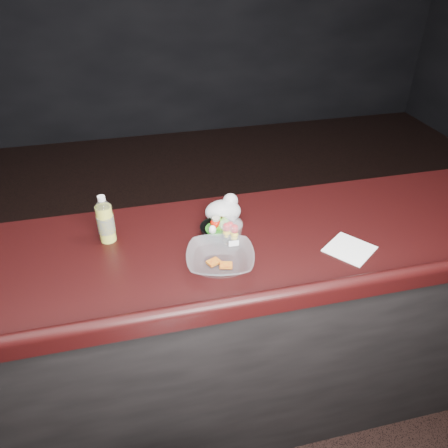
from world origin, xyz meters
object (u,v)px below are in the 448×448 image
Objects in this scene: lemonade_bottle at (106,222)px; fruit_cup at (231,232)px; green_apple at (222,226)px; takeout_bowl at (220,259)px; snack_bowl at (217,230)px.

fruit_cup is at bearing -18.41° from lemonade_bottle.
green_apple is at bearing 98.05° from fruit_cup.
lemonade_bottle is at bearing 146.31° from takeout_bowl.
fruit_cup is 0.13m from takeout_bowl.
green_apple is at bearing -7.27° from lemonade_bottle.
snack_bowl is (-0.04, 0.08, -0.04)m from fruit_cup.
fruit_cup reaches higher than takeout_bowl.
green_apple is at bearing 75.39° from takeout_bowl.
green_apple is at bearing 33.44° from snack_bowl.
fruit_cup is at bearing -81.95° from green_apple.
green_apple is (0.45, -0.06, -0.05)m from lemonade_bottle.
snack_bowl reaches higher than takeout_bowl.
takeout_bowl is at bearing -33.69° from lemonade_bottle.
snack_bowl is (0.43, -0.07, -0.06)m from lemonade_bottle.
lemonade_bottle is 0.44m from snack_bowl.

